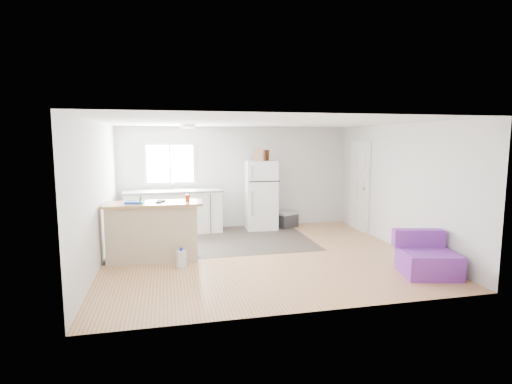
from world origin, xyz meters
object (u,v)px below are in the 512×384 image
(cardboard_box, at_px, (258,154))
(bottle_left, at_px, (265,155))
(refrigerator, at_px, (261,195))
(peninsula, at_px, (153,231))
(blue_tray, at_px, (134,202))
(bottle_right, at_px, (268,155))
(red_cup, at_px, (188,198))
(cleaner_jug, at_px, (181,259))
(mop, at_px, (135,250))
(kitchen_cabinets, at_px, (174,211))
(purple_seat, at_px, (427,259))
(cooler, at_px, (287,219))

(cardboard_box, relative_size, bottle_left, 1.20)
(refrigerator, bearing_deg, peninsula, -136.73)
(blue_tray, distance_m, bottle_right, 3.56)
(refrigerator, relative_size, bottle_left, 6.44)
(red_cup, xyz_separation_m, blue_tray, (-0.90, -0.03, -0.04))
(cleaner_jug, xyz_separation_m, cardboard_box, (1.89, 2.49, 1.62))
(cardboard_box, xyz_separation_m, bottle_left, (0.14, -0.06, -0.02))
(peninsula, height_order, cardboard_box, cardboard_box)
(cleaner_jug, xyz_separation_m, blue_tray, (-0.75, 0.49, 0.89))
(peninsula, relative_size, refrigerator, 1.04)
(mop, distance_m, red_cup, 1.25)
(red_cup, xyz_separation_m, bottle_left, (1.88, 1.91, 0.66))
(kitchen_cabinets, distance_m, bottle_left, 2.43)
(peninsula, bearing_deg, red_cup, 1.80)
(peninsula, distance_m, purple_seat, 4.54)
(cleaner_jug, relative_size, bottle_left, 1.32)
(blue_tray, bearing_deg, red_cup, 1.80)
(kitchen_cabinets, height_order, refrigerator, refrigerator)
(red_cup, relative_size, bottle_right, 0.48)
(purple_seat, distance_m, red_cup, 4.07)
(red_cup, distance_m, bottle_right, 2.85)
(red_cup, height_order, bottle_left, bottle_left)
(kitchen_cabinets, relative_size, cardboard_box, 7.37)
(red_cup, bearing_deg, bottle_left, 45.43)
(refrigerator, height_order, cleaner_jug, refrigerator)
(mop, relative_size, red_cup, 9.87)
(cooler, xyz_separation_m, purple_seat, (1.12, -3.74, 0.05))
(cardboard_box, bearing_deg, mop, -141.40)
(kitchen_cabinets, distance_m, refrigerator, 2.04)
(cleaner_jug, xyz_separation_m, bottle_left, (2.03, 2.43, 1.59))
(cooler, relative_size, bottle_left, 2.33)
(refrigerator, xyz_separation_m, bottle_right, (0.15, -0.04, 0.93))
(mop, bearing_deg, cooler, 9.83)
(purple_seat, relative_size, cardboard_box, 3.21)
(bottle_right, bearing_deg, mop, -143.69)
(bottle_left, relative_size, bottle_right, 1.00)
(purple_seat, bearing_deg, bottle_left, 129.24)
(cooler, relative_size, bottle_right, 2.33)
(cooler, bearing_deg, refrigerator, 156.85)
(cleaner_jug, distance_m, bottle_right, 3.63)
(purple_seat, distance_m, mop, 4.77)
(refrigerator, height_order, bottle_left, bottle_left)
(cooler, xyz_separation_m, bottle_left, (-0.58, -0.11, 1.55))
(bottle_left, bearing_deg, mop, -143.68)
(kitchen_cabinets, relative_size, cooler, 3.79)
(purple_seat, distance_m, bottle_left, 4.28)
(purple_seat, relative_size, blue_tray, 3.21)
(kitchen_cabinets, xyz_separation_m, bottle_right, (2.17, -0.06, 1.24))
(cleaner_jug, relative_size, red_cup, 2.76)
(red_cup, height_order, blue_tray, red_cup)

